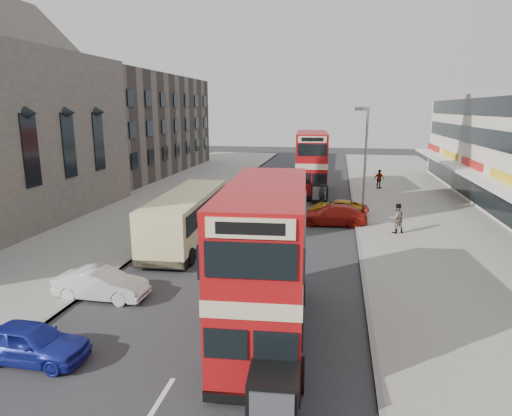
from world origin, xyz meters
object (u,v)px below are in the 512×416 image
Objects in this scene: bus_main at (266,262)px; pedestrian_far at (379,179)px; street_lamp at (364,155)px; cyclist at (322,199)px; car_left_near at (30,342)px; car_right_a at (332,215)px; pedestrian_near at (397,218)px; car_right_b at (337,208)px; bus_second at (312,162)px; coach at (187,216)px; car_left_front at (101,284)px.

pedestrian_far is (6.50, 31.13, -1.72)m from bus_main.
street_lamp is 13.91m from pedestrian_far.
street_lamp is at bearing -50.60° from cyclist.
street_lamp reaches higher than pedestrian_far.
street_lamp reaches higher than car_left_near.
pedestrian_near is at bearing 63.11° from car_right_a.
car_left_near is 0.78× the size of car_right_a.
street_lamp is 5.46m from pedestrian_near.
street_lamp is at bearing 61.14° from car_right_b.
bus_second is 2.36× the size of car_right_b.
coach is at bearing -120.24° from cyclist.
pedestrian_far is at bearing -159.32° from bus_second.
pedestrian_near is at bearing 111.14° from bus_second.
cyclist is at bearing 98.47° from bus_second.
car_left_near is at bearing -105.14° from cyclist.
street_lamp is 6.59m from cyclist.
street_lamp is at bearing -107.20° from bus_main.
bus_second is 18.81m from coach.
car_left_front is at bearing -18.48° from bus_main.
pedestrian_far reaches higher than cyclist.
bus_main is 5.16× the size of pedestrian_far.
cyclist is at bearing -79.02° from pedestrian_near.
car_right_b is 12.69m from pedestrian_far.
pedestrian_near is at bearing -117.41° from bus_main.
pedestrian_far is (2.31, 13.21, -3.69)m from street_lamp.
car_right_a is (9.54, 14.35, 0.06)m from car_left_front.
bus_second is 2.59× the size of car_left_front.
car_left_near is at bearing -28.64° from car_right_a.
car_left_near is at bearing 18.22° from bus_main.
bus_second is 6.63m from cyclist.
bus_main is 28.13m from bus_second.
street_lamp is 18.51m from bus_main.
coach is 13.36m from pedestrian_near.
car_right_b is at bearing 40.82° from coach.
street_lamp is at bearing -126.75° from pedestrian_far.
car_left_near is at bearing 29.82° from pedestrian_near.
bus_second reaches higher than car_left_near.
bus_second is at bearing -172.26° from car_right_a.
bus_main is 5.15× the size of cyclist.
bus_main is 4.98× the size of pedestrian_near.
car_right_a is at bearing -32.78° from car_left_front.
car_right_a is 1.12× the size of car_right_b.
bus_second reaches higher than pedestrian_far.
bus_main reaches higher than coach.
pedestrian_near reaches higher than car_right_b.
car_right_b is at bearing -23.28° from car_left_near.
cyclist is at bearing -147.20° from pedestrian_far.
car_right_a is at bearing -101.33° from bus_main.
pedestrian_far reaches higher than car_left_front.
car_left_front reaches higher than car_left_near.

